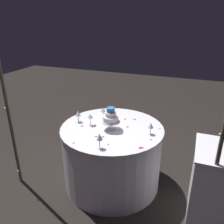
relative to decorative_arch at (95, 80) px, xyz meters
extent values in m
plane|color=black|center=(0.00, -0.43, -1.48)|extent=(12.00, 12.00, 0.00)
cylinder|color=#473D2D|center=(-1.14, 0.00, -0.37)|extent=(0.04, 0.04, 2.22)
cylinder|color=#473D2D|center=(1.14, 0.00, -0.37)|extent=(0.04, 0.04, 2.22)
sphere|color=#F9EAB2|center=(1.14, 0.02, -1.32)|extent=(0.02, 0.02, 0.02)
sphere|color=#F9EAB2|center=(-1.12, 0.00, -0.35)|extent=(0.02, 0.02, 0.02)
sphere|color=#F9EAB2|center=(1.14, 0.00, -0.79)|extent=(0.02, 0.02, 0.02)
sphere|color=#F9EAB2|center=(-1.13, 0.01, -1.27)|extent=(0.02, 0.02, 0.02)
sphere|color=#F9EAB2|center=(1.14, 0.00, -0.22)|extent=(0.02, 0.02, 0.02)
sphere|color=#F9EAB2|center=(-1.15, -0.01, -0.51)|extent=(0.02, 0.02, 0.02)
sphere|color=#F9EAB2|center=(1.16, 0.02, -0.44)|extent=(0.02, 0.02, 0.02)
sphere|color=#F9EAB2|center=(1.15, -0.02, -0.46)|extent=(0.02, 0.02, 0.02)
cylinder|color=white|center=(0.00, -0.43, -1.09)|extent=(1.21, 1.21, 0.78)
cylinder|color=white|center=(0.00, -0.43, -0.70)|extent=(1.24, 1.24, 0.02)
cube|color=white|center=(-1.25, -0.26, -1.07)|extent=(0.57, 0.57, 0.82)
cylinder|color=silver|center=(-0.01, -0.37, -0.68)|extent=(0.11, 0.11, 0.01)
cylinder|color=silver|center=(-0.01, -0.37, -0.63)|extent=(0.02, 0.02, 0.09)
cylinder|color=silver|center=(-0.01, -0.37, -0.58)|extent=(0.22, 0.22, 0.01)
cylinder|color=white|center=(-0.01, -0.37, -0.55)|extent=(0.18, 0.18, 0.06)
cylinder|color=white|center=(-0.01, -0.37, -0.49)|extent=(0.13, 0.13, 0.05)
cylinder|color=#2D6BB7|center=(-0.01, -0.37, -0.44)|extent=(0.09, 0.09, 0.05)
cylinder|color=silver|center=(-0.46, -0.42, -0.68)|extent=(0.06, 0.06, 0.00)
cylinder|color=silver|center=(-0.46, -0.42, -0.64)|extent=(0.01, 0.01, 0.08)
cone|color=silver|center=(-0.46, -0.42, -0.58)|extent=(0.06, 0.06, 0.06)
cylinder|color=silver|center=(0.20, -0.62, -0.68)|extent=(0.06, 0.06, 0.00)
cylinder|color=silver|center=(0.20, -0.62, -0.63)|extent=(0.01, 0.01, 0.10)
cone|color=silver|center=(0.20, -0.62, -0.56)|extent=(0.07, 0.07, 0.05)
cylinder|color=silver|center=(-0.05, 0.06, -0.68)|extent=(0.06, 0.06, 0.00)
cylinder|color=silver|center=(-0.05, 0.06, -0.64)|extent=(0.01, 0.01, 0.10)
cone|color=silver|center=(-0.05, 0.06, -0.56)|extent=(0.07, 0.07, 0.07)
cylinder|color=silver|center=(0.27, -0.39, -0.68)|extent=(0.06, 0.06, 0.00)
cylinder|color=silver|center=(0.27, -0.39, -0.63)|extent=(0.01, 0.01, 0.10)
cone|color=silver|center=(0.27, -0.39, -0.56)|extent=(0.07, 0.07, 0.05)
cylinder|color=silver|center=(0.45, -0.42, -0.68)|extent=(0.06, 0.06, 0.00)
cylinder|color=silver|center=(0.45, -0.42, -0.64)|extent=(0.01, 0.01, 0.08)
cone|color=silver|center=(0.45, -0.42, -0.57)|extent=(0.07, 0.07, 0.07)
ellipsoid|color=#C61951|center=(-0.54, -0.60, -0.68)|extent=(0.03, 0.03, 0.00)
ellipsoid|color=#C61951|center=(0.06, -0.49, -0.68)|extent=(0.03, 0.04, 0.00)
ellipsoid|color=#C61951|center=(-0.44, -0.09, -0.68)|extent=(0.03, 0.04, 0.00)
ellipsoid|color=#C61951|center=(0.01, -0.17, -0.68)|extent=(0.04, 0.04, 0.00)
ellipsoid|color=#C61951|center=(0.03, -0.68, -0.68)|extent=(0.02, 0.03, 0.00)
ellipsoid|color=#C61951|center=(-0.50, -0.30, -0.68)|extent=(0.02, 0.03, 0.00)
ellipsoid|color=#C61951|center=(-0.08, -0.71, -0.68)|extent=(0.04, 0.04, 0.00)
ellipsoid|color=#C61951|center=(-0.11, -0.04, -0.68)|extent=(0.02, 0.03, 0.00)
ellipsoid|color=#C61951|center=(0.08, -0.15, -0.68)|extent=(0.04, 0.04, 0.00)
ellipsoid|color=#C61951|center=(-0.17, -0.50, -0.68)|extent=(0.03, 0.04, 0.00)
ellipsoid|color=#C61951|center=(-0.19, -0.75, -0.68)|extent=(0.04, 0.03, 0.00)
ellipsoid|color=#C61951|center=(-0.45, -0.10, -0.68)|extent=(0.04, 0.03, 0.00)
ellipsoid|color=#C61951|center=(0.26, -0.79, -0.68)|extent=(0.02, 0.03, 0.00)
ellipsoid|color=#C61951|center=(0.35, -0.33, -0.68)|extent=(0.04, 0.05, 0.00)
ellipsoid|color=#C61951|center=(0.21, -0.40, -0.68)|extent=(0.05, 0.04, 0.00)
ellipsoid|color=#C61951|center=(0.24, 0.06, -0.68)|extent=(0.03, 0.02, 0.00)
camera|label=1|loc=(-0.88, 1.87, 0.54)|focal=36.75mm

